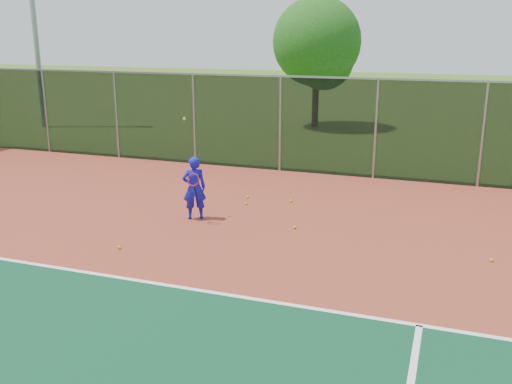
# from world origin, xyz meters

# --- Properties ---
(court_apron) EXTENTS (30.00, 20.00, 0.02)m
(court_apron) POSITION_xyz_m (0.00, 2.00, 0.01)
(court_apron) COLOR #943925
(court_apron) RESTS_ON ground
(fence_back) EXTENTS (30.00, 0.06, 3.03)m
(fence_back) POSITION_xyz_m (0.00, 12.00, 1.56)
(fence_back) COLOR black
(fence_back) RESTS_ON court_apron
(tennis_player) EXTENTS (0.66, 0.71, 2.41)m
(tennis_player) POSITION_xyz_m (-3.46, 6.59, 0.78)
(tennis_player) COLOR #1314B8
(tennis_player) RESTS_ON court_apron
(practice_ball_1) EXTENTS (0.07, 0.07, 0.07)m
(practice_ball_1) POSITION_xyz_m (3.14, 6.07, 0.06)
(practice_ball_1) COLOR #A4C617
(practice_ball_1) RESTS_ON court_apron
(practice_ball_2) EXTENTS (0.07, 0.07, 0.07)m
(practice_ball_2) POSITION_xyz_m (-1.01, 6.67, 0.06)
(practice_ball_2) COLOR #A4C617
(practice_ball_2) RESTS_ON court_apron
(practice_ball_3) EXTENTS (0.07, 0.07, 0.07)m
(practice_ball_3) POSITION_xyz_m (-2.69, 8.05, 0.06)
(practice_ball_3) COLOR #A4C617
(practice_ball_3) RESTS_ON court_apron
(practice_ball_5) EXTENTS (0.07, 0.07, 0.07)m
(practice_ball_5) POSITION_xyz_m (-4.08, 4.25, 0.06)
(practice_ball_5) COLOR #A4C617
(practice_ball_5) RESTS_ON court_apron
(practice_ball_7) EXTENTS (0.07, 0.07, 0.07)m
(practice_ball_7) POSITION_xyz_m (-1.67, 8.67, 0.06)
(practice_ball_7) COLOR #A4C617
(practice_ball_7) RESTS_ON court_apron
(practice_ball_8) EXTENTS (0.07, 0.07, 0.07)m
(practice_ball_8) POSITION_xyz_m (-2.87, 8.63, 0.06)
(practice_ball_8) COLOR #A4C617
(practice_ball_8) RESTS_ON court_apron
(tree_back_left) EXTENTS (4.04, 4.04, 5.93)m
(tree_back_left) POSITION_xyz_m (-3.93, 20.92, 3.72)
(tree_back_left) COLOR #392014
(tree_back_left) RESTS_ON ground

